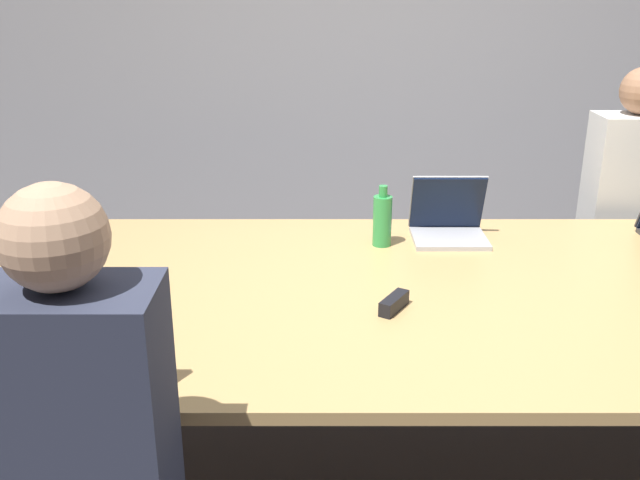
# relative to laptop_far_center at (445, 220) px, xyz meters

# --- Properties ---
(ground_plane) EXTENTS (24.00, 24.00, 0.00)m
(ground_plane) POSITION_rel_laptop_far_center_xyz_m (-0.17, -0.55, -0.86)
(ground_plane) COLOR #383333
(curtain_wall) EXTENTS (12.00, 0.06, 2.80)m
(curtain_wall) POSITION_rel_laptop_far_center_xyz_m (-0.17, 1.88, 0.54)
(curtain_wall) COLOR #ADADB2
(curtain_wall) RESTS_ON ground_plane
(conference_table) EXTENTS (4.23, 1.58, 0.78)m
(conference_table) POSITION_rel_laptop_far_center_xyz_m (-0.17, -0.55, -0.12)
(conference_table) COLOR tan
(conference_table) RESTS_ON ground_plane
(laptop_far_center) EXTENTS (0.32, 0.27, 0.27)m
(laptop_far_center) POSITION_rel_laptop_far_center_xyz_m (0.00, 0.00, 0.00)
(laptop_far_center) COLOR #B7B7BC
(laptop_far_center) RESTS_ON conference_table
(bottle_far_center) EXTENTS (0.08, 0.08, 0.26)m
(bottle_far_center) POSITION_rel_laptop_far_center_xyz_m (-0.29, -0.10, 0.03)
(bottle_far_center) COLOR green
(bottle_far_center) RESTS_ON conference_table
(laptop_near_left) EXTENTS (0.34, 0.23, 0.24)m
(laptop_near_left) POSITION_rel_laptop_far_center_xyz_m (-1.16, -1.18, -0.01)
(laptop_near_left) COLOR #B7B7BC
(laptop_near_left) RESTS_ON conference_table
(person_far_right) EXTENTS (0.40, 0.24, 1.45)m
(person_far_right) POSITION_rel_laptop_far_center_xyz_m (0.97, 0.46, -0.15)
(person_far_right) COLOR #2D2D38
(person_far_right) RESTS_ON ground_plane
(stapler) EXTENTS (0.12, 0.15, 0.05)m
(stapler) POSITION_rel_laptop_far_center_xyz_m (-0.30, -0.73, -0.05)
(stapler) COLOR black
(stapler) RESTS_ON conference_table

